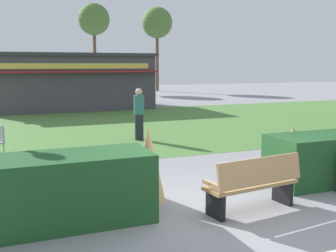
# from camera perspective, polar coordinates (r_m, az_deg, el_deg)

# --- Properties ---
(ground_plane) EXTENTS (80.00, 80.00, 0.00)m
(ground_plane) POSITION_cam_1_polar(r_m,az_deg,el_deg) (6.97, 8.22, -11.99)
(ground_plane) COLOR gray
(lawn_patch) EXTENTS (36.00, 12.00, 0.01)m
(lawn_patch) POSITION_cam_1_polar(r_m,az_deg,el_deg) (16.24, -9.82, -0.13)
(lawn_patch) COLOR #4C7A38
(lawn_patch) RESTS_ON ground_plane
(park_bench) EXTENTS (1.75, 0.73, 0.95)m
(park_bench) POSITION_cam_1_polar(r_m,az_deg,el_deg) (6.97, 11.97, -7.93)
(park_bench) COLOR tan
(park_bench) RESTS_ON ground_plane
(hedge_left) EXTENTS (2.52, 1.10, 1.08)m
(hedge_left) POSITION_cam_1_polar(r_m,az_deg,el_deg) (6.52, -13.55, -8.59)
(hedge_left) COLOR #1E4C23
(hedge_left) RESTS_ON ground_plane
(hedge_right) EXTENTS (2.70, 1.10, 1.01)m
(hedge_right) POSITION_cam_1_polar(r_m,az_deg,el_deg) (9.19, 21.85, -4.17)
(hedge_right) COLOR #1E4C23
(hedge_right) RESTS_ON ground_plane
(ornamental_grass_behind_left) EXTENTS (0.61, 0.61, 1.15)m
(ornamental_grass_behind_left) POSITION_cam_1_polar(r_m,az_deg,el_deg) (9.25, 17.08, -3.40)
(ornamental_grass_behind_left) COLOR tan
(ornamental_grass_behind_left) RESTS_ON ground_plane
(ornamental_grass_behind_right) EXTENTS (0.61, 0.61, 1.39)m
(ornamental_grass_behind_right) POSITION_cam_1_polar(r_m,az_deg,el_deg) (7.30, -2.77, -5.26)
(ornamental_grass_behind_right) COLOR tan
(ornamental_grass_behind_right) RESTS_ON ground_plane
(food_kiosk) EXTENTS (8.85, 5.00, 3.04)m
(food_kiosk) POSITION_cam_1_polar(r_m,az_deg,el_deg) (23.52, -13.57, 6.18)
(food_kiosk) COLOR #47424C
(food_kiosk) RESTS_ON ground_plane
(person_strolling) EXTENTS (0.34, 0.34, 1.69)m
(person_strolling) POSITION_cam_1_polar(r_m,az_deg,el_deg) (13.18, -4.09, 1.72)
(person_strolling) COLOR #23232D
(person_strolling) RESTS_ON ground_plane
(parked_car_west_slot) EXTENTS (4.24, 2.14, 1.20)m
(parked_car_west_slot) POSITION_cam_1_polar(r_m,az_deg,el_deg) (29.96, -20.51, 4.66)
(parked_car_west_slot) COLOR maroon
(parked_car_west_slot) RESTS_ON ground_plane
(tree_left_bg) EXTENTS (2.80, 2.80, 7.62)m
(tree_left_bg) POSITION_cam_1_polar(r_m,az_deg,el_deg) (38.12, -1.54, 14.23)
(tree_left_bg) COLOR brown
(tree_left_bg) RESTS_ON ground_plane
(tree_center_bg) EXTENTS (2.80, 2.80, 7.81)m
(tree_center_bg) POSITION_cam_1_polar(r_m,az_deg,el_deg) (37.69, -10.38, 14.45)
(tree_center_bg) COLOR brown
(tree_center_bg) RESTS_ON ground_plane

